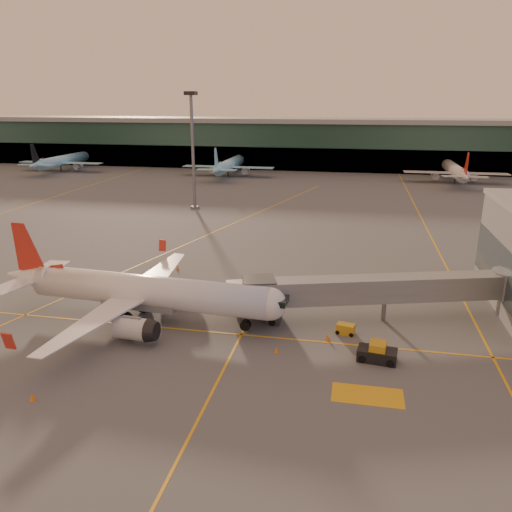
% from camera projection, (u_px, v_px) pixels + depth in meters
% --- Properties ---
extents(ground, '(600.00, 600.00, 0.00)m').
position_uv_depth(ground, '(181.00, 353.00, 49.19)').
color(ground, '#4C4F54').
rests_on(ground, ground).
extents(taxi_markings, '(100.12, 173.00, 0.01)m').
position_uv_depth(taxi_markings, '(224.00, 235.00, 92.18)').
color(taxi_markings, gold).
rests_on(taxi_markings, ground).
extents(terminal, '(400.00, 20.00, 17.60)m').
position_uv_depth(terminal, '(313.00, 144.00, 179.21)').
color(terminal, '#19382D').
rests_on(terminal, ground).
extents(mast_west_near, '(2.40, 2.40, 25.60)m').
position_uv_depth(mast_west_near, '(193.00, 142.00, 110.24)').
color(mast_west_near, slate).
rests_on(mast_west_near, ground).
extents(distant_aircraft_row, '(225.00, 34.00, 13.00)m').
position_uv_depth(distant_aircraft_row, '(148.00, 173.00, 169.68)').
color(distant_aircraft_row, '#94DDF8').
rests_on(distant_aircraft_row, ground).
extents(main_airplane, '(34.21, 30.83, 10.32)m').
position_uv_depth(main_airplane, '(140.00, 292.00, 55.62)').
color(main_airplane, white).
rests_on(main_airplane, ground).
extents(jet_bridge, '(32.00, 12.24, 5.34)m').
position_uv_depth(jet_bridge, '(398.00, 289.00, 55.54)').
color(jet_bridge, slate).
rests_on(jet_bridge, ground).
extents(catering_truck, '(5.40, 3.75, 3.85)m').
position_uv_depth(catering_truck, '(249.00, 295.00, 57.72)').
color(catering_truck, red).
rests_on(catering_truck, ground).
extents(gpu_cart, '(2.10, 1.52, 1.11)m').
position_uv_depth(gpu_cart, '(346.00, 329.00, 52.97)').
color(gpu_cart, '#C08C18').
rests_on(gpu_cart, ground).
extents(pushback_tug, '(3.88, 2.43, 1.89)m').
position_uv_depth(pushback_tug, '(377.00, 353.00, 47.44)').
color(pushback_tug, black).
rests_on(pushback_tug, ground).
extents(cone_nose, '(0.49, 0.49, 0.62)m').
position_uv_depth(cone_nose, '(327.00, 337.00, 51.77)').
color(cone_nose, orange).
rests_on(cone_nose, ground).
extents(cone_wing_right, '(0.49, 0.49, 0.63)m').
position_uv_depth(cone_wing_right, '(32.00, 397.00, 41.29)').
color(cone_wing_right, orange).
rests_on(cone_wing_right, ground).
extents(cone_wing_left, '(0.50, 0.50, 0.63)m').
position_uv_depth(cone_wing_left, '(178.00, 267.00, 73.24)').
color(cone_wing_left, orange).
rests_on(cone_wing_left, ground).
extents(cone_fwd, '(0.44, 0.44, 0.56)m').
position_uv_depth(cone_fwd, '(277.00, 350.00, 49.14)').
color(cone_fwd, orange).
rests_on(cone_fwd, ground).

